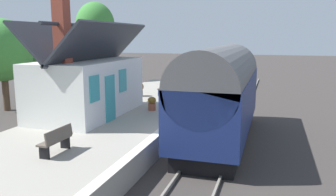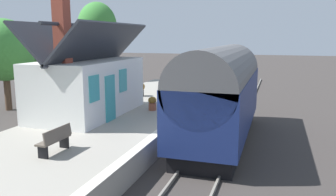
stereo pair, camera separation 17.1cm
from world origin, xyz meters
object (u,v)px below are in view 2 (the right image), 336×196
Objects in this scene: tree_distant at (4,50)px; tree_mid_background at (46,48)px; bench_mid_platform at (55,139)px; station_building at (88,84)px; tree_behind_building at (97,26)px; bench_platform_end at (165,88)px; planter_corner_building at (152,103)px; train at (220,94)px; planter_under_sign at (140,89)px; planter_bench_right at (194,83)px.

tree_mid_background is (3.50, -0.53, 0.04)m from tree_distant.
tree_distant is (8.49, 9.72, 2.49)m from bench_mid_platform.
station_building is 14.49m from tree_behind_building.
bench_platform_end is (6.70, -1.81, -1.04)m from station_building.
tree_behind_building is (10.79, 9.09, 4.34)m from planter_corner_building.
station_building reaches higher than bench_mid_platform.
train reaches higher than planter_under_sign.
tree_behind_building is (12.60, 6.40, 3.20)m from station_building.
planter_corner_building is (-3.84, -2.28, -0.12)m from planter_under_sign.
station_building is 1.16× the size of tree_distant.
planter_under_sign is at bearing -135.56° from tree_behind_building.
train reaches higher than bench_mid_platform.
station_building is 5.94m from bench_mid_platform.
bench_platform_end reaches higher than planter_corner_building.
planter_under_sign is 10.60m from tree_behind_building.
tree_mid_background is (0.83, 7.63, 2.51)m from planter_under_sign.
tree_mid_background is (-0.21, 9.02, 2.53)m from bench_platform_end.
planter_bench_right is (2.60, -1.35, 0.01)m from bench_platform_end.
train is 1.40× the size of station_building.
station_building is at bearing 124.02° from planter_corner_building.
planter_corner_building is at bearing -96.42° from tree_distant.
planter_under_sign reaches higher than planter_corner_building.
planter_under_sign is (5.23, 6.05, -0.81)m from train.
bench_mid_platform reaches higher than planter_corner_building.
tree_behind_building is (6.94, 6.81, 4.22)m from planter_under_sign.
planter_under_sign is (11.16, 1.56, 0.02)m from bench_mid_platform.
tree_distant is 1.11× the size of tree_mid_background.
train is 10.77× the size of planter_bench_right.
station_building reaches higher than tree_mid_background.
tree_distant is (2.56, 14.20, 1.66)m from train.
planter_bench_right is at bearing -74.84° from tree_mid_background.
tree_mid_background is 0.69× the size of tree_behind_building.
tree_distant reaches higher than train.
tree_behind_building reaches higher than planter_under_sign.
station_building is at bearing 93.83° from train.
tree_distant is at bearing 79.80° from train.
bench_platform_end is at bearing 10.22° from planter_corner_building.
train is at bearing -143.42° from bench_platform_end.
bench_mid_platform is at bearing -179.23° from bench_platform_end.
planter_under_sign is at bearing -96.22° from tree_mid_background.
planter_corner_building is at bearing -115.27° from tree_mid_background.
planter_under_sign is at bearing 126.58° from bench_platform_end.
planter_bench_right is (7.49, -0.47, 0.10)m from planter_corner_building.
bench_mid_platform is 1.46× the size of planter_under_sign.
planter_under_sign is 1.09× the size of planter_bench_right.
bench_mid_platform is 1.00× the size of bench_platform_end.
tree_mid_background reaches higher than train.
tree_mid_background is (6.06, 13.67, 1.70)m from train.
station_building is (-0.43, 6.46, 0.22)m from train.
bench_mid_platform is 1.59× the size of planter_bench_right.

